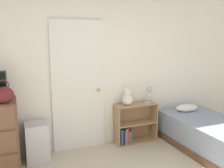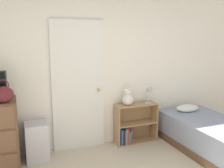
{
  "view_description": "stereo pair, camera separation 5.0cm",
  "coord_description": "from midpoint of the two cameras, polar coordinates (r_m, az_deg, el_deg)",
  "views": [
    {
      "loc": [
        -1.31,
        -1.53,
        1.78
      ],
      "look_at": [
        0.14,
        2.01,
        1.07
      ],
      "focal_mm": 40.0,
      "sensor_mm": 36.0,
      "label": 1
    },
    {
      "loc": [
        -1.26,
        -1.55,
        1.78
      ],
      "look_at": [
        0.14,
        2.01,
        1.07
      ],
      "focal_mm": 40.0,
      "sensor_mm": 36.0,
      "label": 2
    }
  ],
  "objects": [
    {
      "name": "storage_bin",
      "position": [
        3.92,
        -16.43,
        -12.44
      ],
      "size": [
        0.33,
        0.35,
        0.56
      ],
      "color": "silver",
      "rests_on": "ground_plane"
    },
    {
      "name": "bed",
      "position": [
        4.32,
        22.53,
        -11.11
      ],
      "size": [
        0.96,
        1.88,
        0.6
      ],
      "color": "brown",
      "rests_on": "ground_plane"
    },
    {
      "name": "desk_lamp",
      "position": [
        4.28,
        8.83,
        -1.64
      ],
      "size": [
        0.13,
        0.13,
        0.3
      ],
      "color": "#B2B2B7",
      "rests_on": "bookshelf"
    },
    {
      "name": "wall_back",
      "position": [
        4.07,
        -2.86,
        3.38
      ],
      "size": [
        10.0,
        0.06,
        2.55
      ],
      "color": "white",
      "rests_on": "ground_plane"
    },
    {
      "name": "bookshelf",
      "position": [
        4.36,
        4.95,
        -9.63
      ],
      "size": [
        0.73,
        0.26,
        0.67
      ],
      "color": "tan",
      "rests_on": "ground_plane"
    },
    {
      "name": "teddy_bear",
      "position": [
        4.16,
        3.95,
        -3.19
      ],
      "size": [
        0.19,
        0.19,
        0.29
      ],
      "color": "silver",
      "rests_on": "bookshelf"
    },
    {
      "name": "door_closed",
      "position": [
        3.97,
        -7.3,
        -0.52
      ],
      "size": [
        0.84,
        0.09,
        2.05
      ],
      "color": "white",
      "rests_on": "ground_plane"
    },
    {
      "name": "handbag",
      "position": [
        3.43,
        -23.13,
        -2.19
      ],
      "size": [
        0.24,
        0.12,
        0.3
      ],
      "color": "#591E23",
      "rests_on": "dresser"
    }
  ]
}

